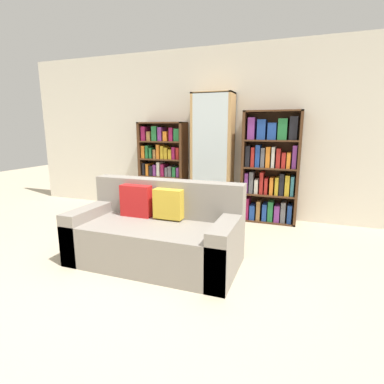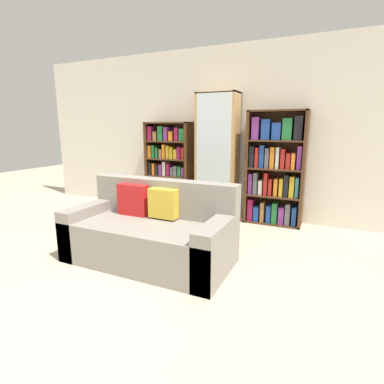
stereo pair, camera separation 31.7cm
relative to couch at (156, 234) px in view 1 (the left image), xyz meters
The scene contains 7 objects.
ground_plane 0.61m from the couch, 88.49° to the right, with size 16.00×16.00×0.00m, color beige.
wall_back 2.34m from the couch, 89.62° to the left, with size 7.17×0.06×2.70m.
couch is the anchor object (origin of this frame).
bookshelf_left 2.10m from the couch, 113.19° to the left, with size 0.81×0.32×1.54m.
display_cabinet 2.00m from the couch, 87.51° to the left, with size 0.64×0.36×1.98m.
bookshelf_right 2.20m from the couch, 62.36° to the left, with size 0.85×0.32×1.69m.
wine_bottle 1.20m from the couch, 62.04° to the left, with size 0.08×0.08×0.35m.
Camera 1 is at (1.42, -2.23, 1.45)m, focal length 28.00 mm.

